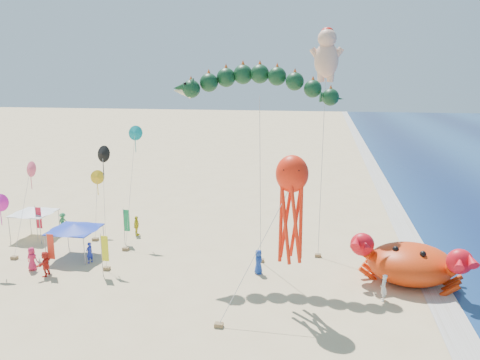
% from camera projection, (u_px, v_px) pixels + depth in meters
% --- Properties ---
extents(ground, '(320.00, 320.00, 0.00)m').
position_uv_depth(ground, '(262.00, 273.00, 34.46)').
color(ground, '#D1B784').
rests_on(ground, ground).
extents(foam_strip, '(320.00, 320.00, 0.00)m').
position_uv_depth(foam_strip, '(433.00, 285.00, 32.40)').
color(foam_strip, silver).
rests_on(foam_strip, ground).
extents(crab_inflatable, '(7.90, 6.49, 3.46)m').
position_uv_depth(crab_inflatable, '(411.00, 263.00, 32.41)').
color(crab_inflatable, red).
rests_on(crab_inflatable, ground).
extents(dragon_kite, '(12.29, 3.75, 14.59)m').
position_uv_depth(dragon_kite, '(257.00, 89.00, 34.03)').
color(dragon_kite, black).
rests_on(dragon_kite, ground).
extents(cherub_kite, '(1.93, 4.56, 17.95)m').
position_uv_depth(cherub_kite, '(327.00, 54.00, 37.36)').
color(cherub_kite, '#F6B696').
rests_on(cherub_kite, ground).
extents(octopus_kite, '(5.01, 4.64, 9.61)m').
position_uv_depth(octopus_kite, '(291.00, 201.00, 28.33)').
color(octopus_kite, '#FD260D').
rests_on(octopus_kite, ground).
extents(canopy_blue, '(3.84, 3.84, 2.71)m').
position_uv_depth(canopy_blue, '(74.00, 227.00, 37.16)').
color(canopy_blue, gray).
rests_on(canopy_blue, ground).
extents(canopy_white, '(3.53, 3.53, 2.71)m').
position_uv_depth(canopy_white, '(34.00, 211.00, 41.61)').
color(canopy_white, gray).
rests_on(canopy_white, ground).
extents(feather_flags, '(9.57, 6.91, 3.20)m').
position_uv_depth(feather_flags, '(80.00, 233.00, 37.02)').
color(feather_flags, gray).
rests_on(feather_flags, ground).
extents(beachgoers, '(28.50, 10.96, 1.84)m').
position_uv_depth(beachgoers, '(114.00, 249.00, 36.80)').
color(beachgoers, red).
rests_on(beachgoers, ground).
extents(small_kites, '(8.88, 13.00, 10.02)m').
position_uv_depth(small_kites, '(75.00, 176.00, 38.04)').
color(small_kites, '#F61BB1').
rests_on(small_kites, ground).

